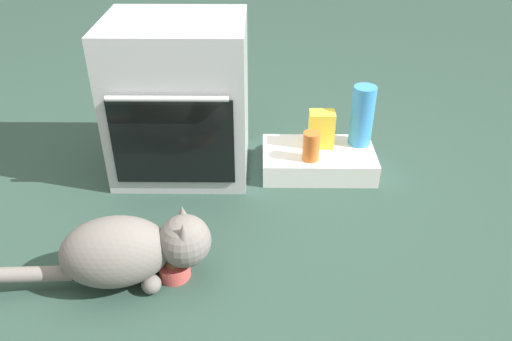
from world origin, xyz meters
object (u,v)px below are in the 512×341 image
object	(u,v)px
food_bowl	(174,268)
cat	(129,250)
pantry_cabinet	(318,160)
snack_bag	(321,129)
oven	(179,99)
sauce_jar	(311,146)
water_bottle	(362,116)

from	to	relation	value
food_bowl	cat	bearing A→B (deg)	-170.90
pantry_cabinet	snack_bag	world-z (taller)	snack_bag
cat	snack_bag	size ratio (longest dim) A/B	4.60
food_bowl	snack_bag	xyz separation A→B (m)	(0.61, 0.79, 0.16)
oven	snack_bag	bearing A→B (deg)	1.31
oven	food_bowl	distance (m)	0.85
food_bowl	sauce_jar	size ratio (longest dim) A/B	0.87
food_bowl	water_bottle	world-z (taller)	water_bottle
oven	food_bowl	xyz separation A→B (m)	(0.06, -0.78, -0.33)
food_bowl	water_bottle	distance (m)	1.17
pantry_cabinet	cat	xyz separation A→B (m)	(-0.75, -0.77, 0.09)
oven	sauce_jar	xyz separation A→B (m)	(0.61, -0.12, -0.18)
oven	pantry_cabinet	xyz separation A→B (m)	(0.66, -0.03, -0.31)
water_bottle	sauce_jar	distance (m)	0.31
food_bowl	pantry_cabinet	bearing A→B (deg)	50.92
pantry_cabinet	cat	distance (m)	1.07
oven	snack_bag	xyz separation A→B (m)	(0.67, 0.02, -0.16)
oven	cat	bearing A→B (deg)	-96.16
pantry_cabinet	food_bowl	xyz separation A→B (m)	(-0.60, -0.74, -0.02)
food_bowl	water_bottle	size ratio (longest dim) A/B	0.41
cat	water_bottle	xyz separation A→B (m)	(0.95, 0.84, 0.12)
food_bowl	oven	bearing A→B (deg)	94.42
pantry_cabinet	snack_bag	bearing A→B (deg)	77.50
oven	pantry_cabinet	world-z (taller)	oven
food_bowl	cat	xyz separation A→B (m)	(-0.15, -0.02, 0.11)
oven	water_bottle	xyz separation A→B (m)	(0.87, 0.04, -0.10)
snack_bag	sauce_jar	size ratio (longest dim) A/B	1.29
cat	oven	bearing A→B (deg)	74.73
cat	water_bottle	distance (m)	1.28
pantry_cabinet	food_bowl	bearing A→B (deg)	-129.08
sauce_jar	pantry_cabinet	bearing A→B (deg)	59.51
water_bottle	pantry_cabinet	bearing A→B (deg)	-160.03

